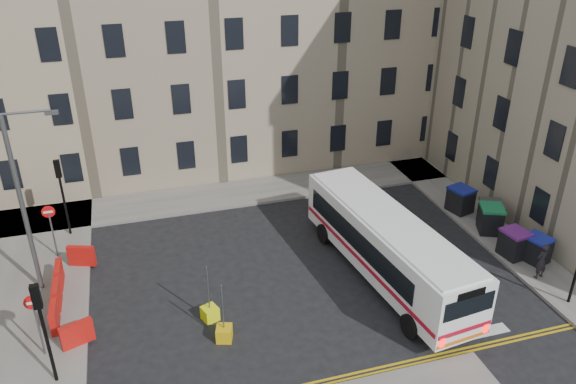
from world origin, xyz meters
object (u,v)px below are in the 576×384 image
bus (386,244)px  wheelie_bin_b (514,243)px  wheelie_bin_d (490,214)px  wheelie_bin_c (490,219)px  wheelie_bin_e (460,199)px  bollard_yellow (210,313)px  bollard_chevron (224,333)px  pedestrian (542,261)px  wheelie_bin_a (536,249)px  streetlamp (22,203)px

bus → wheelie_bin_b: size_ratio=8.22×
bus → wheelie_bin_d: bus is taller
wheelie_bin_c → wheelie_bin_e: wheelie_bin_c is taller
bus → bollard_yellow: (-8.15, -0.78, -1.44)m
wheelie_bin_e → bollard_chevron: (-14.37, -6.40, -0.55)m
pedestrian → bollard_chevron: 14.42m
pedestrian → bollard_chevron: bearing=-10.5°
wheelie_bin_c → pedestrian: bearing=-70.7°
wheelie_bin_d → bollard_chevron: 15.59m
bus → bollard_chevron: bus is taller
pedestrian → bollard_yellow: pedestrian is taller
wheelie_bin_a → wheelie_bin_d: 3.40m
bollard_yellow → bollard_chevron: bearing=-76.2°
streetlamp → wheelie_bin_a: 22.97m
wheelie_bin_b → bollard_chevron: 14.49m
wheelie_bin_c → bollard_yellow: 15.23m
wheelie_bin_e → bollard_chevron: size_ratio=2.50×
bollard_chevron → bus: bearing=15.3°
wheelie_bin_c → bollard_chevron: size_ratio=2.71×
wheelie_bin_b → pedestrian: bearing=-97.7°
wheelie_bin_a → wheelie_bin_c: (-0.47, 2.99, 0.07)m
wheelie_bin_c → bollard_yellow: bearing=-147.1°
wheelie_bin_b → bollard_chevron: wheelie_bin_b is taller
wheelie_bin_e → wheelie_bin_d: bearing=-89.0°
streetlamp → wheelie_bin_e: 21.81m
wheelie_bin_a → streetlamp: bearing=151.5°
bus → pedestrian: 7.01m
bus → bollard_yellow: bus is taller
bollard_yellow → bollard_chevron: (0.33, -1.36, 0.00)m
wheelie_bin_c → pedestrian: size_ratio=0.94×
wheelie_bin_d → bollard_chevron: bearing=-141.0°
wheelie_bin_e → pedestrian: (0.03, -6.55, 0.16)m
bus → pedestrian: size_ratio=6.54×
wheelie_bin_d → bollard_yellow: (-15.26, -3.08, -0.57)m
bus → wheelie_bin_b: (6.56, -0.43, -0.90)m
wheelie_bin_e → bollard_chevron: bearing=-170.9°
streetlamp → wheelie_bin_a: size_ratio=5.75×
wheelie_bin_b → wheelie_bin_e: (-0.00, 4.68, 0.02)m
wheelie_bin_e → pedestrian: pedestrian is taller
wheelie_bin_b → wheelie_bin_d: size_ratio=0.85×
wheelie_bin_d → pedestrian: (-0.53, -4.60, 0.15)m
streetlamp → wheelie_bin_e: streetlamp is taller
wheelie_bin_e → bollard_chevron: wheelie_bin_e is taller
bus → wheelie_bin_e: 7.87m
wheelie_bin_a → wheelie_bin_e: bearing=80.7°
bus → streetlamp: bearing=160.8°
wheelie_bin_c → wheelie_bin_d: size_ratio=1.01×
streetlamp → wheelie_bin_c: bearing=-3.8°
bollard_yellow → wheelie_bin_a: bearing=-1.2°
bus → bollard_yellow: size_ratio=18.80×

